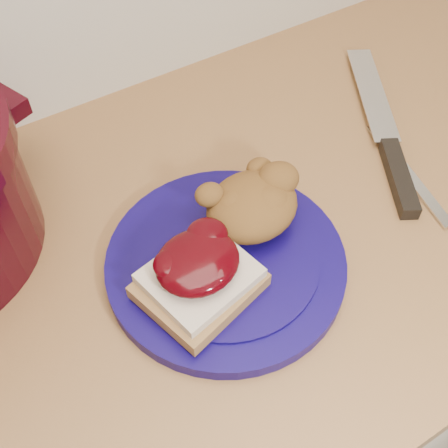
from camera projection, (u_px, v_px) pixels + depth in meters
base_cabinet at (214, 393)px, 1.02m from camera, size 4.00×0.60×0.86m
plate at (226, 263)px, 0.62m from camera, size 0.30×0.30×0.02m
sandwich at (199, 275)px, 0.57m from camera, size 0.13×0.12×0.06m
stuffing_mound at (252, 206)px, 0.62m from camera, size 0.12×0.11×0.05m
chef_knife at (391, 152)px, 0.72m from camera, size 0.18×0.30×0.02m
butter_knife at (408, 173)px, 0.71m from camera, size 0.05×0.18×0.00m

